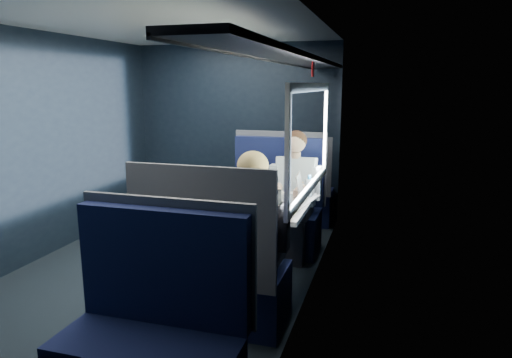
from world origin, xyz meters
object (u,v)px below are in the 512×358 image
(bottle_small, at_px, (309,187))
(woman, at_px, (255,229))
(seat_bay_near, at_px, (273,210))
(seat_row_front, at_px, (292,193))
(seat_row_back, at_px, (153,342))
(table, at_px, (270,211))
(laptop, at_px, (293,193))
(man, at_px, (294,189))
(seat_bay_far, at_px, (215,274))
(cup, at_px, (311,190))

(bottle_small, bearing_deg, woman, -102.07)
(seat_bay_near, xyz_separation_m, seat_row_front, (0.02, 0.93, -0.01))
(woman, distance_m, bottle_small, 1.06)
(seat_row_back, xyz_separation_m, woman, (0.25, 1.09, 0.32))
(table, xyz_separation_m, seat_row_front, (-0.18, 1.80, -0.25))
(laptop, distance_m, bottle_small, 0.21)
(table, bearing_deg, seat_row_front, 95.80)
(bottle_small, bearing_deg, laptop, -124.30)
(man, height_order, woman, same)
(seat_bay_near, bearing_deg, seat_row_front, 89.04)
(seat_bay_near, distance_m, man, 0.43)
(woman, bearing_deg, man, 90.00)
(seat_row_front, bearing_deg, seat_bay_far, -90.00)
(cup, bearing_deg, man, 126.97)
(seat_row_front, height_order, woman, woman)
(seat_row_back, relative_size, laptop, 3.29)
(seat_bay_far, bearing_deg, seat_row_front, 90.00)
(seat_row_front, distance_m, man, 1.17)
(woman, distance_m, laptop, 0.87)
(seat_row_back, relative_size, bottle_small, 5.58)
(woman, bearing_deg, seat_bay_near, 99.58)
(cup, bearing_deg, woman, -101.62)
(seat_row_front, relative_size, cup, 11.55)
(table, distance_m, seat_row_front, 1.82)
(table, relative_size, laptop, 2.84)
(woman, distance_m, cup, 1.13)
(cup, bearing_deg, table, -126.60)
(table, height_order, cup, cup)
(table, height_order, woman, woman)
(cup, bearing_deg, seat_bay_far, -110.57)
(seat_bay_near, relative_size, man, 0.95)
(seat_bay_near, xyz_separation_m, man, (0.27, -0.17, 0.29))
(seat_bay_near, distance_m, laptop, 0.89)
(table, height_order, seat_row_front, seat_row_front)
(laptop, distance_m, cup, 0.27)
(seat_bay_near, distance_m, seat_row_back, 2.66)
(seat_row_front, distance_m, seat_row_back, 3.59)
(seat_bay_far, bearing_deg, seat_bay_near, 90.51)
(laptop, bearing_deg, man, 100.83)
(table, distance_m, woman, 0.71)
(bottle_small, bearing_deg, cup, 84.57)
(man, bearing_deg, seat_bay_near, 147.76)
(man, xyz_separation_m, bottle_small, (0.22, -0.38, 0.11))
(seat_row_front, relative_size, man, 0.88)
(seat_row_back, distance_m, woman, 1.16)
(bottle_small, bearing_deg, seat_bay_far, -111.45)
(cup, bearing_deg, seat_bay_near, 136.40)
(seat_bay_near, distance_m, woman, 1.62)
(seat_bay_far, distance_m, woman, 0.43)
(table, height_order, seat_bay_near, seat_bay_near)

